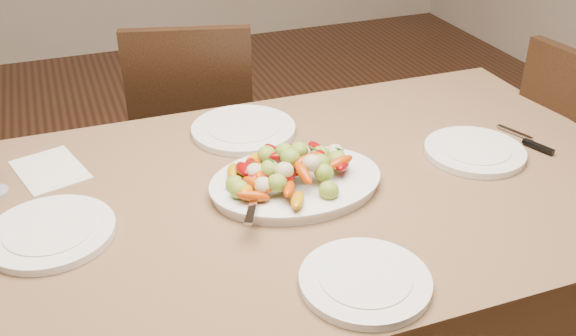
# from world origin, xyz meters

# --- Properties ---
(floor) EXTENTS (6.00, 6.00, 0.00)m
(floor) POSITION_xyz_m (0.00, 0.00, 0.00)
(floor) COLOR #3F2213
(floor) RESTS_ON ground
(dining_table) EXTENTS (1.85, 1.05, 0.76)m
(dining_table) POSITION_xyz_m (-0.01, -0.29, 0.38)
(dining_table) COLOR brown
(dining_table) RESTS_ON ground
(chair_far) EXTENTS (0.51, 0.51, 0.95)m
(chair_far) POSITION_xyz_m (-0.04, 0.63, 0.47)
(chair_far) COLOR black
(chair_far) RESTS_ON ground
(serving_platter) EXTENTS (0.42, 0.31, 0.02)m
(serving_platter) POSITION_xyz_m (0.01, -0.29, 0.77)
(serving_platter) COLOR white
(serving_platter) RESTS_ON dining_table
(roasted_vegetables) EXTENTS (0.34, 0.23, 0.09)m
(roasted_vegetables) POSITION_xyz_m (0.01, -0.29, 0.83)
(roasted_vegetables) COLOR #750606
(roasted_vegetables) RESTS_ON serving_platter
(serving_spoon) EXTENTS (0.28, 0.17, 0.03)m
(serving_spoon) POSITION_xyz_m (-0.05, -0.33, 0.81)
(serving_spoon) COLOR #9EA0A8
(serving_spoon) RESTS_ON serving_platter
(plate_left) EXTENTS (0.28, 0.28, 0.02)m
(plate_left) POSITION_xyz_m (-0.56, -0.28, 0.77)
(plate_left) COLOR white
(plate_left) RESTS_ON dining_table
(plate_right) EXTENTS (0.27, 0.27, 0.02)m
(plate_right) POSITION_xyz_m (0.52, -0.30, 0.77)
(plate_right) COLOR white
(plate_right) RESTS_ON dining_table
(plate_far) EXTENTS (0.30, 0.30, 0.02)m
(plate_far) POSITION_xyz_m (-0.02, 0.04, 0.77)
(plate_far) COLOR white
(plate_far) RESTS_ON dining_table
(plate_near) EXTENTS (0.26, 0.26, 0.02)m
(plate_near) POSITION_xyz_m (0.01, -0.67, 0.77)
(plate_near) COLOR white
(plate_near) RESTS_ON dining_table
(menu_card) EXTENTS (0.20, 0.24, 0.00)m
(menu_card) POSITION_xyz_m (-0.55, 0.02, 0.76)
(menu_card) COLOR silver
(menu_card) RESTS_ON dining_table
(table_knife) EXTENTS (0.08, 0.19, 0.01)m
(table_knife) POSITION_xyz_m (0.70, -0.29, 0.76)
(table_knife) COLOR #9EA0A8
(table_knife) RESTS_ON dining_table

